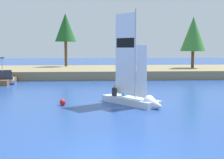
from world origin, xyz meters
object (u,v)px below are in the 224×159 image
Objects in this scene: shoreline_tree_centre at (65,28)px; channel_buoy at (63,102)px; sailboat at (138,97)px; shoreline_tree_midright at (193,34)px; wooden_dock at (5,81)px.

channel_buoy is at bearing -85.90° from shoreline_tree_centre.
shoreline_tree_centre is at bearing 94.10° from channel_buoy.
shoreline_tree_centre reaches higher than sailboat.
channel_buoy is (1.77, -24.75, -6.18)m from shoreline_tree_centre.
sailboat is (-10.17, -20.52, -4.82)m from shoreline_tree_midright.
wooden_dock is (-21.88, -7.49, -5.09)m from shoreline_tree_midright.
shoreline_tree_centre is 18.88× the size of channel_buoy.
shoreline_tree_midright is 1.04× the size of sailboat.
sailboat is (11.70, -13.02, 0.27)m from wooden_dock.
shoreline_tree_centre is 1.16× the size of sailboat.
shoreline_tree_midright is at bearing 53.60° from channel_buoy.
wooden_dock is at bearing -113.43° from shoreline_tree_centre.
wooden_dock is (-5.23, -12.06, -6.11)m from shoreline_tree_centre.
sailboat reaches higher than wooden_dock.
shoreline_tree_midright is 25.59m from channel_buoy.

